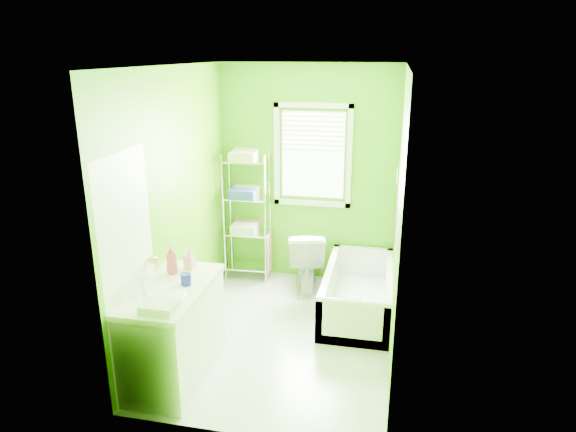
% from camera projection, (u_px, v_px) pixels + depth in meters
% --- Properties ---
extents(ground, '(2.90, 2.90, 0.00)m').
position_uv_depth(ground, '(283.00, 334.00, 5.16)').
color(ground, silver).
rests_on(ground, ground).
extents(room_envelope, '(2.14, 2.94, 2.62)m').
position_uv_depth(room_envelope, '(283.00, 185.00, 4.69)').
color(room_envelope, '#479807').
rests_on(room_envelope, ground).
extents(window, '(0.92, 0.05, 1.22)m').
position_uv_depth(window, '(313.00, 150.00, 5.99)').
color(window, white).
rests_on(window, ground).
extents(door, '(0.09, 0.80, 2.00)m').
position_uv_depth(door, '(131.00, 275.00, 4.13)').
color(door, white).
rests_on(door, ground).
extents(right_wall_decor, '(0.04, 1.48, 1.17)m').
position_uv_depth(right_wall_decor, '(396.00, 217.00, 4.54)').
color(right_wall_decor, '#3F070E').
rests_on(right_wall_decor, ground).
extents(bathtub, '(0.71, 1.53, 0.49)m').
position_uv_depth(bathtub, '(358.00, 298.00, 5.57)').
color(bathtub, white).
rests_on(bathtub, ground).
extents(toilet, '(0.56, 0.80, 0.75)m').
position_uv_depth(toilet, '(306.00, 259.00, 6.06)').
color(toilet, white).
rests_on(toilet, ground).
extents(vanity, '(0.57, 1.12, 1.10)m').
position_uv_depth(vanity, '(174.00, 329.00, 4.39)').
color(vanity, white).
rests_on(vanity, ground).
extents(wire_shelf_unit, '(0.55, 0.44, 1.61)m').
position_uv_depth(wire_shelf_unit, '(247.00, 202.00, 6.19)').
color(wire_shelf_unit, silver).
rests_on(wire_shelf_unit, ground).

